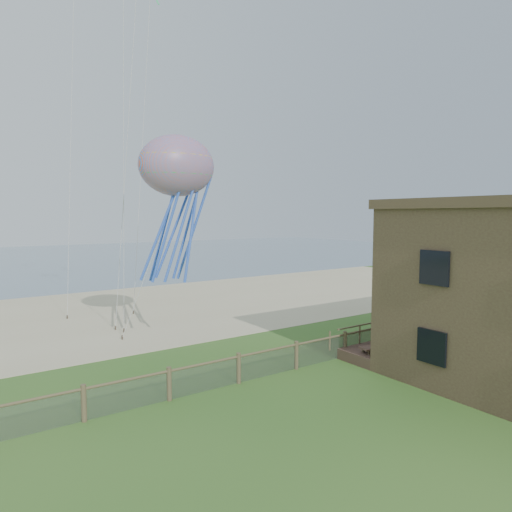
# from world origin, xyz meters

# --- Properties ---
(ground) EXTENTS (160.00, 160.00, 0.00)m
(ground) POSITION_xyz_m (0.00, 0.00, 0.00)
(ground) COLOR #2B581E
(ground) RESTS_ON ground
(sand_beach) EXTENTS (72.00, 20.00, 0.02)m
(sand_beach) POSITION_xyz_m (0.00, 22.00, 0.00)
(sand_beach) COLOR tan
(sand_beach) RESTS_ON ground
(ocean) EXTENTS (160.00, 68.00, 0.02)m
(ocean) POSITION_xyz_m (0.00, 66.00, 0.00)
(ocean) COLOR slate
(ocean) RESTS_ON ground
(chainlink_fence) EXTENTS (36.20, 0.20, 1.25)m
(chainlink_fence) POSITION_xyz_m (0.00, 6.00, 0.55)
(chainlink_fence) COLOR brown
(chainlink_fence) RESTS_ON ground
(motel_deck) EXTENTS (15.00, 2.00, 0.50)m
(motel_deck) POSITION_xyz_m (13.00, 5.00, 0.25)
(motel_deck) COLOR brown
(motel_deck) RESTS_ON ground
(picnic_table) EXTENTS (1.91, 1.62, 0.70)m
(picnic_table) POSITION_xyz_m (6.67, 4.58, 0.35)
(picnic_table) COLOR brown
(picnic_table) RESTS_ON ground
(octopus_kite) EXTENTS (4.05, 3.10, 7.70)m
(octopus_kite) POSITION_xyz_m (0.25, 12.02, 7.21)
(octopus_kite) COLOR #FF5B28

